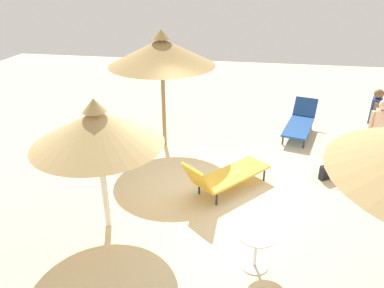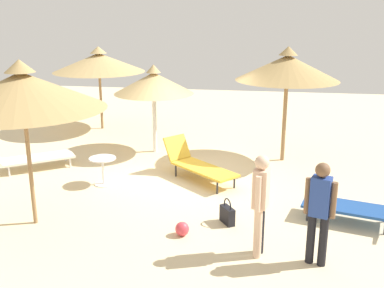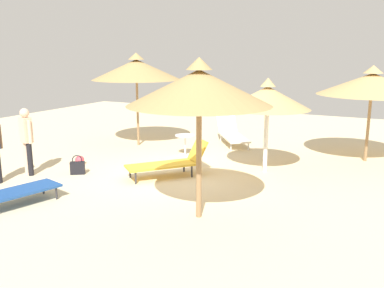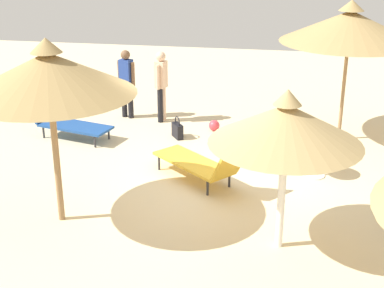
{
  "view_description": "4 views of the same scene",
  "coord_description": "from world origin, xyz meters",
  "px_view_note": "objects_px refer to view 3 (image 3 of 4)",
  "views": [
    {
      "loc": [
        6.26,
        0.64,
        4.19
      ],
      "look_at": [
        -0.26,
        -0.47,
        0.99
      ],
      "focal_mm": 33.93,
      "sensor_mm": 36.0,
      "label": 1
    },
    {
      "loc": [
        -1.63,
        10.18,
        3.83
      ],
      "look_at": [
        -0.05,
        0.22,
        0.85
      ],
      "focal_mm": 42.93,
      "sensor_mm": 36.0,
      "label": 2
    },
    {
      "loc": [
        -8.74,
        -4.7,
        3.02
      ],
      "look_at": [
        -0.63,
        -0.61,
        1.0
      ],
      "focal_mm": 38.69,
      "sensor_mm": 36.0,
      "label": 3
    },
    {
      "loc": [
        1.3,
        -9.16,
        4.5
      ],
      "look_at": [
        -0.21,
        -0.57,
        1.07
      ],
      "focal_mm": 53.22,
      "sensor_mm": 36.0,
      "label": 4
    }
  ],
  "objects_px": {
    "parasol_umbrella_far_left": "(372,84)",
    "lounge_chair_back": "(6,192)",
    "parasol_umbrella_center": "(136,70)",
    "lounge_chair_near_left": "(232,134)",
    "beach_ball": "(80,160)",
    "parasol_umbrella_far_right": "(199,88)",
    "side_table_round": "(185,142)",
    "parasol_umbrella_edge": "(268,98)",
    "person_standing_far_right": "(27,137)",
    "handbag": "(78,167)",
    "lounge_chair_front": "(170,162)"
  },
  "relations": [
    {
      "from": "parasol_umbrella_center",
      "to": "lounge_chair_near_left",
      "type": "height_order",
      "value": "parasol_umbrella_center"
    },
    {
      "from": "parasol_umbrella_far_right",
      "to": "lounge_chair_back",
      "type": "distance_m",
      "value": 4.34
    },
    {
      "from": "parasol_umbrella_far_left",
      "to": "side_table_round",
      "type": "relative_size",
      "value": 4.68
    },
    {
      "from": "handbag",
      "to": "side_table_round",
      "type": "distance_m",
      "value": 3.32
    },
    {
      "from": "parasol_umbrella_far_left",
      "to": "lounge_chair_near_left",
      "type": "xyz_separation_m",
      "value": [
        0.44,
        4.23,
        -1.84
      ]
    },
    {
      "from": "parasol_umbrella_edge",
      "to": "side_table_round",
      "type": "relative_size",
      "value": 3.83
    },
    {
      "from": "beach_ball",
      "to": "parasol_umbrella_edge",
      "type": "bearing_deg",
      "value": -71.18
    },
    {
      "from": "lounge_chair_back",
      "to": "lounge_chair_front",
      "type": "xyz_separation_m",
      "value": [
        3.33,
        -1.82,
        0.04
      ]
    },
    {
      "from": "parasol_umbrella_edge",
      "to": "side_table_round",
      "type": "bearing_deg",
      "value": 77.7
    },
    {
      "from": "side_table_round",
      "to": "beach_ball",
      "type": "height_order",
      "value": "side_table_round"
    },
    {
      "from": "lounge_chair_near_left",
      "to": "person_standing_far_right",
      "type": "xyz_separation_m",
      "value": [
        -5.73,
        3.21,
        0.62
      ]
    },
    {
      "from": "parasol_umbrella_far_right",
      "to": "parasol_umbrella_edge",
      "type": "bearing_deg",
      "value": -3.52
    },
    {
      "from": "parasol_umbrella_center",
      "to": "parasol_umbrella_far_left",
      "type": "bearing_deg",
      "value": -80.37
    },
    {
      "from": "parasol_umbrella_far_right",
      "to": "beach_ball",
      "type": "height_order",
      "value": "parasol_umbrella_far_right"
    },
    {
      "from": "lounge_chair_front",
      "to": "beach_ball",
      "type": "relative_size",
      "value": 7.71
    },
    {
      "from": "lounge_chair_front",
      "to": "parasol_umbrella_far_right",
      "type": "bearing_deg",
      "value": -138.87
    },
    {
      "from": "parasol_umbrella_center",
      "to": "beach_ball",
      "type": "xyz_separation_m",
      "value": [
        -2.78,
        0.06,
        -2.36
      ]
    },
    {
      "from": "lounge_chair_near_left",
      "to": "person_standing_far_right",
      "type": "bearing_deg",
      "value": 150.75
    },
    {
      "from": "lounge_chair_near_left",
      "to": "side_table_round",
      "type": "relative_size",
      "value": 3.39
    },
    {
      "from": "lounge_chair_back",
      "to": "person_standing_far_right",
      "type": "bearing_deg",
      "value": 37.47
    },
    {
      "from": "lounge_chair_back",
      "to": "person_standing_far_right",
      "type": "distance_m",
      "value": 2.41
    },
    {
      "from": "parasol_umbrella_far_right",
      "to": "parasol_umbrella_edge",
      "type": "xyz_separation_m",
      "value": [
        3.48,
        -0.21,
        -0.5
      ]
    },
    {
      "from": "person_standing_far_right",
      "to": "lounge_chair_front",
      "type": "bearing_deg",
      "value": -65.46
    },
    {
      "from": "parasol_umbrella_far_right",
      "to": "parasol_umbrella_center",
      "type": "distance_m",
      "value": 6.45
    },
    {
      "from": "parasol_umbrella_far_left",
      "to": "person_standing_far_right",
      "type": "xyz_separation_m",
      "value": [
        -5.29,
        7.44,
        -1.22
      ]
    },
    {
      "from": "parasol_umbrella_edge",
      "to": "lounge_chair_back",
      "type": "distance_m",
      "value": 6.32
    },
    {
      "from": "parasol_umbrella_center",
      "to": "lounge_chair_near_left",
      "type": "bearing_deg",
      "value": -59.05
    },
    {
      "from": "parasol_umbrella_far_left",
      "to": "parasol_umbrella_far_right",
      "type": "bearing_deg",
      "value": 157.2
    },
    {
      "from": "person_standing_far_right",
      "to": "side_table_round",
      "type": "distance_m",
      "value": 4.4
    },
    {
      "from": "parasol_umbrella_far_left",
      "to": "parasol_umbrella_edge",
      "type": "distance_m",
      "value": 3.24
    },
    {
      "from": "lounge_chair_near_left",
      "to": "handbag",
      "type": "height_order",
      "value": "lounge_chair_near_left"
    },
    {
      "from": "parasol_umbrella_far_left",
      "to": "lounge_chair_back",
      "type": "distance_m",
      "value": 9.52
    },
    {
      "from": "lounge_chair_back",
      "to": "lounge_chair_front",
      "type": "bearing_deg",
      "value": -28.67
    },
    {
      "from": "lounge_chair_back",
      "to": "lounge_chair_front",
      "type": "distance_m",
      "value": 3.8
    },
    {
      "from": "lounge_chair_back",
      "to": "beach_ball",
      "type": "relative_size",
      "value": 8.37
    },
    {
      "from": "parasol_umbrella_edge",
      "to": "lounge_chair_back",
      "type": "relative_size",
      "value": 1.16
    },
    {
      "from": "parasol_umbrella_far_right",
      "to": "parasol_umbrella_edge",
      "type": "height_order",
      "value": "parasol_umbrella_far_right"
    },
    {
      "from": "parasol_umbrella_far_right",
      "to": "parasol_umbrella_center",
      "type": "relative_size",
      "value": 0.98
    },
    {
      "from": "parasol_umbrella_edge",
      "to": "lounge_chair_near_left",
      "type": "xyz_separation_m",
      "value": [
        2.78,
        2.0,
        -1.58
      ]
    },
    {
      "from": "parasol_umbrella_far_left",
      "to": "lounge_chair_back",
      "type": "height_order",
      "value": "parasol_umbrella_far_left"
    },
    {
      "from": "parasol_umbrella_far_left",
      "to": "lounge_chair_back",
      "type": "xyz_separation_m",
      "value": [
        -7.14,
        6.02,
        -1.83
      ]
    },
    {
      "from": "handbag",
      "to": "side_table_round",
      "type": "xyz_separation_m",
      "value": [
        2.93,
        -1.54,
        0.25
      ]
    },
    {
      "from": "parasol_umbrella_edge",
      "to": "lounge_chair_near_left",
      "type": "height_order",
      "value": "parasol_umbrella_edge"
    },
    {
      "from": "lounge_chair_front",
      "to": "side_table_round",
      "type": "relative_size",
      "value": 3.06
    },
    {
      "from": "parasol_umbrella_far_left",
      "to": "person_standing_far_right",
      "type": "distance_m",
      "value": 9.21
    },
    {
      "from": "handbag",
      "to": "side_table_round",
      "type": "height_order",
      "value": "side_table_round"
    },
    {
      "from": "parasol_umbrella_far_right",
      "to": "parasol_umbrella_far_left",
      "type": "xyz_separation_m",
      "value": [
        5.82,
        -2.44,
        -0.24
      ]
    },
    {
      "from": "parasol_umbrella_far_right",
      "to": "handbag",
      "type": "height_order",
      "value": "parasol_umbrella_far_right"
    },
    {
      "from": "person_standing_far_right",
      "to": "handbag",
      "type": "height_order",
      "value": "person_standing_far_right"
    },
    {
      "from": "parasol_umbrella_far_right",
      "to": "parasol_umbrella_center",
      "type": "xyz_separation_m",
      "value": [
        4.64,
        4.48,
        0.07
      ]
    }
  ]
}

